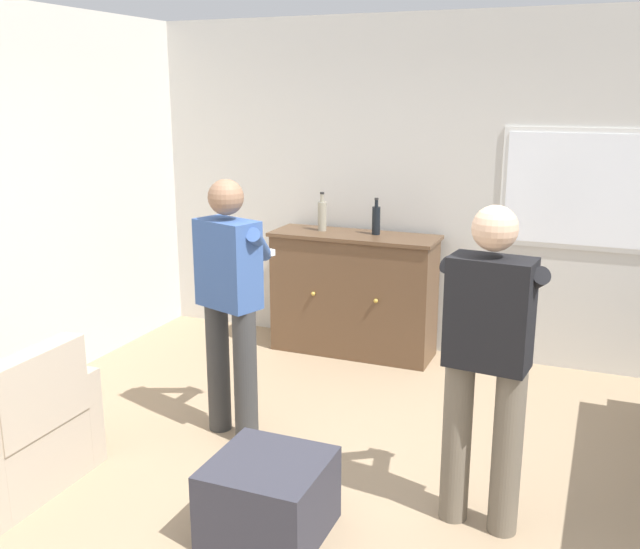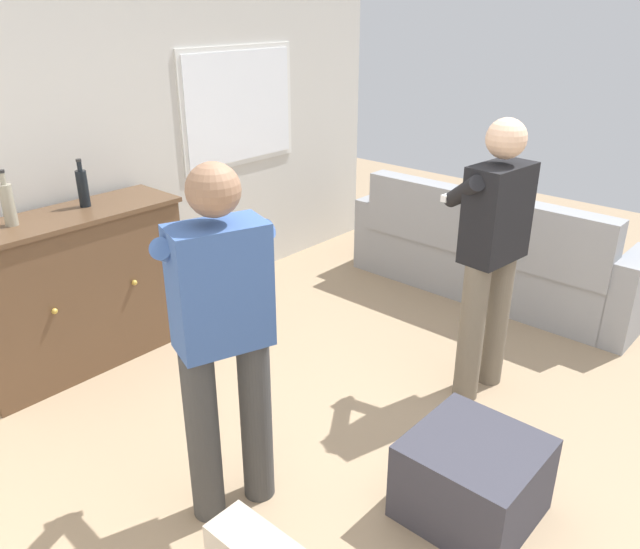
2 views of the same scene
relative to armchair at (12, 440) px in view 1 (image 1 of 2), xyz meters
name	(u,v)px [view 1 (image 1 of 2)]	position (x,y,z in m)	size (l,w,h in m)	color
ground	(325,507)	(1.72, 0.46, -0.29)	(10.40, 10.40, 0.00)	#9E8466
wall_back_with_window	(448,189)	(1.75, 3.12, 1.11)	(5.20, 0.15, 2.80)	beige
armchair	(12,440)	(0.00, 0.00, 0.00)	(0.65, 0.88, 0.85)	#B2A38E
sideboard_cabinet	(354,294)	(1.06, 2.76, 0.23)	(1.40, 0.49, 1.04)	brown
bottle_wine_green	(376,220)	(1.23, 2.82, 0.87)	(0.07, 0.07, 0.30)	black
bottle_liquor_amber	(322,215)	(0.75, 2.80, 0.88)	(0.07, 0.07, 0.33)	gray
ottoman	(269,498)	(1.54, 0.14, -0.09)	(0.57, 0.57, 0.40)	#33333D
person_standing_left	(231,297)	(0.85, 1.04, 0.65)	(0.53, 0.52, 1.68)	#383838
person_standing_right	(488,354)	(2.51, 0.64, 0.65)	(0.55, 0.49, 1.68)	#6B6051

